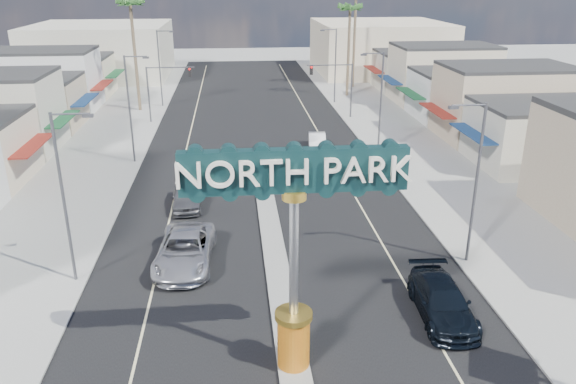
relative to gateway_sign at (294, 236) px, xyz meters
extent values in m
plane|color=gray|center=(0.00, 28.02, -5.93)|extent=(160.00, 160.00, 0.00)
cube|color=black|center=(0.00, 28.02, -5.92)|extent=(20.00, 120.00, 0.01)
cube|color=gray|center=(0.00, 12.02, -5.85)|extent=(1.30, 30.00, 0.16)
cube|color=gray|center=(-14.00, 28.02, -5.87)|extent=(8.00, 120.00, 0.12)
cube|color=gray|center=(14.00, 28.02, -5.87)|extent=(8.00, 120.00, 0.12)
cube|color=beige|center=(-24.00, 41.02, -2.93)|extent=(12.00, 42.00, 6.00)
cube|color=#B7B29E|center=(24.00, 41.02, -2.93)|extent=(12.00, 42.00, 6.00)
cube|color=#B7B29E|center=(-22.00, 73.02, -1.93)|extent=(20.00, 20.00, 8.00)
cube|color=beige|center=(22.00, 73.02, -1.93)|extent=(20.00, 20.00, 8.00)
cylinder|color=#CB560F|center=(0.00, 0.02, -4.67)|extent=(1.30, 1.30, 2.20)
cylinder|color=gold|center=(0.00, 0.02, -3.44)|extent=(1.50, 1.50, 0.25)
cylinder|color=#B7B7BC|center=(0.00, 0.02, -0.92)|extent=(0.36, 0.36, 4.80)
cylinder|color=gold|center=(0.00, 0.02, 1.66)|extent=(0.90, 0.90, 0.35)
cube|color=black|center=(0.00, 0.02, 2.58)|extent=(8.20, 0.50, 1.60)
cylinder|color=#47474C|center=(-11.00, 42.02, -2.93)|extent=(0.18, 0.18, 6.00)
cylinder|color=#47474C|center=(-8.50, 42.02, -0.03)|extent=(5.00, 0.12, 0.12)
cube|color=black|center=(-6.50, 42.02, -0.53)|extent=(0.32, 0.32, 1.00)
sphere|color=red|center=(-6.50, 41.84, -0.21)|extent=(0.22, 0.22, 0.22)
cylinder|color=#47474C|center=(11.00, 42.02, -2.93)|extent=(0.18, 0.18, 6.00)
cylinder|color=#47474C|center=(8.50, 42.02, -0.03)|extent=(5.00, 0.12, 0.12)
cube|color=black|center=(6.50, 42.02, -0.53)|extent=(0.32, 0.32, 1.00)
sphere|color=red|center=(6.50, 41.84, -0.21)|extent=(0.22, 0.22, 0.22)
cylinder|color=#47474C|center=(-10.60, 8.02, -1.43)|extent=(0.16, 0.16, 9.00)
cylinder|color=#47474C|center=(-9.70, 8.02, 2.97)|extent=(1.80, 0.10, 0.10)
cube|color=#47474C|center=(-8.90, 8.02, 2.87)|extent=(0.50, 0.22, 0.15)
cylinder|color=#47474C|center=(-10.60, 28.02, -1.43)|extent=(0.16, 0.16, 9.00)
cylinder|color=#47474C|center=(-9.70, 28.02, 2.97)|extent=(1.80, 0.10, 0.10)
cube|color=#47474C|center=(-8.90, 28.02, 2.87)|extent=(0.50, 0.22, 0.15)
cylinder|color=#47474C|center=(-10.60, 50.02, -1.43)|extent=(0.16, 0.16, 9.00)
cylinder|color=#47474C|center=(-9.70, 50.02, 2.97)|extent=(1.80, 0.10, 0.10)
cube|color=#47474C|center=(-8.90, 50.02, 2.87)|extent=(0.50, 0.22, 0.15)
cylinder|color=#47474C|center=(10.60, 8.02, -1.43)|extent=(0.16, 0.16, 9.00)
cylinder|color=#47474C|center=(9.70, 8.02, 2.97)|extent=(1.80, 0.10, 0.10)
cube|color=#47474C|center=(8.90, 8.02, 2.87)|extent=(0.50, 0.22, 0.15)
cylinder|color=#47474C|center=(10.60, 28.02, -1.43)|extent=(0.16, 0.16, 9.00)
cylinder|color=#47474C|center=(9.70, 28.02, 2.97)|extent=(1.80, 0.10, 0.10)
cube|color=#47474C|center=(8.90, 28.02, 2.87)|extent=(0.50, 0.22, 0.15)
cylinder|color=#47474C|center=(10.60, 50.02, -1.43)|extent=(0.16, 0.16, 9.00)
cylinder|color=#47474C|center=(9.70, 50.02, 2.97)|extent=(1.80, 0.10, 0.10)
cube|color=#47474C|center=(8.90, 50.02, 2.87)|extent=(0.50, 0.22, 0.15)
cylinder|color=brown|center=(-13.00, 48.02, 0.07)|extent=(0.36, 0.36, 12.00)
cylinder|color=brown|center=(13.00, 54.02, -0.43)|extent=(0.36, 0.36, 11.00)
cylinder|color=brown|center=(15.00, 60.02, 0.57)|extent=(0.36, 0.36, 13.00)
imported|color=#B9B8BE|center=(-4.99, 9.26, -5.04)|extent=(3.34, 6.59, 1.78)
imported|color=black|center=(7.29, 2.97, -5.11)|extent=(2.58, 5.73, 1.63)
imported|color=#5B5B5F|center=(-5.50, 17.63, -5.12)|extent=(2.19, 4.84, 1.61)
imported|color=silver|center=(5.50, 30.47, -5.21)|extent=(1.99, 4.52, 1.44)
camera|label=1|loc=(-2.09, -18.70, 9.05)|focal=35.00mm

